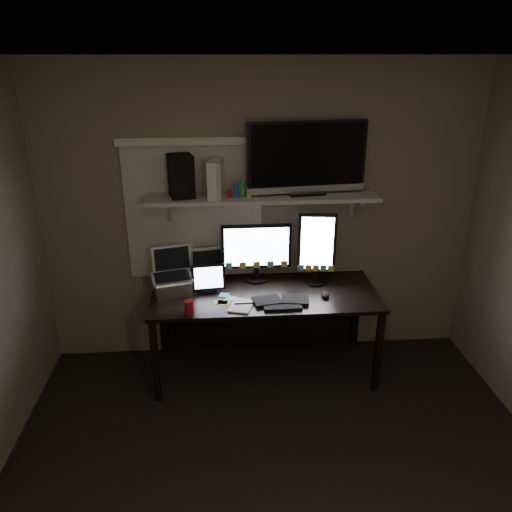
{
  "coord_description": "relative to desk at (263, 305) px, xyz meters",
  "views": [
    {
      "loc": [
        -0.34,
        -2.14,
        2.51
      ],
      "look_at": [
        -0.08,
        1.25,
        1.12
      ],
      "focal_mm": 35.0,
      "sensor_mm": 36.0,
      "label": 1
    }
  ],
  "objects": [
    {
      "name": "tablet",
      "position": [
        -0.44,
        -0.07,
        0.29
      ],
      "size": [
        0.28,
        0.14,
        0.23
      ],
      "primitive_type": "cube",
      "rotation": [
        0.0,
        0.0,
        0.11
      ],
      "color": "black",
      "rests_on": "desk"
    },
    {
      "name": "game_console",
      "position": [
        -0.36,
        0.06,
        1.07
      ],
      "size": [
        0.13,
        0.25,
        0.28
      ],
      "primitive_type": "cube",
      "rotation": [
        0.0,
        0.0,
        -0.27
      ],
      "color": "beige",
      "rests_on": "wall_shelf"
    },
    {
      "name": "bottles",
      "position": [
        -0.16,
        0.03,
        1.0
      ],
      "size": [
        0.22,
        0.09,
        0.14
      ],
      "primitive_type": null,
      "rotation": [
        0.0,
        0.0,
        0.2
      ],
      "color": "#A50F0C",
      "rests_on": "wall_shelf"
    },
    {
      "name": "monitor_landscape",
      "position": [
        -0.05,
        0.12,
        0.43
      ],
      "size": [
        0.58,
        0.07,
        0.51
      ],
      "primitive_type": "cube",
      "rotation": [
        0.0,
        0.0,
        0.01
      ],
      "color": "black",
      "rests_on": "desk"
    },
    {
      "name": "cup",
      "position": [
        -0.58,
        -0.42,
        0.23
      ],
      "size": [
        0.09,
        0.09,
        0.11
      ],
      "primitive_type": "cylinder",
      "rotation": [
        0.0,
        0.0,
        0.29
      ],
      "color": "maroon",
      "rests_on": "desk"
    },
    {
      "name": "ceiling",
      "position": [
        0.0,
        -1.55,
        1.95
      ],
      "size": [
        3.6,
        3.6,
        0.0
      ],
      "primitive_type": "plane",
      "rotation": [
        3.14,
        0.0,
        0.0
      ],
      "color": "silver",
      "rests_on": "back_wall"
    },
    {
      "name": "keyboard",
      "position": [
        0.11,
        -0.29,
        0.19
      ],
      "size": [
        0.44,
        0.18,
        0.03
      ],
      "primitive_type": "cube",
      "rotation": [
        0.0,
        0.0,
        0.02
      ],
      "color": "black",
      "rests_on": "desk"
    },
    {
      "name": "notepad",
      "position": [
        -0.2,
        -0.34,
        0.18
      ],
      "size": [
        0.22,
        0.26,
        0.01
      ],
      "primitive_type": "cube",
      "rotation": [
        0.0,
        0.0,
        -0.3
      ],
      "color": "beige",
      "rests_on": "desk"
    },
    {
      "name": "tv",
      "position": [
        0.34,
        0.09,
        1.21
      ],
      "size": [
        0.95,
        0.27,
        0.56
      ],
      "primitive_type": "cube",
      "rotation": [
        0.0,
        0.0,
        0.11
      ],
      "color": "black",
      "rests_on": "wall_shelf"
    },
    {
      "name": "wall_shelf",
      "position": [
        0.0,
        0.08,
        0.91
      ],
      "size": [
        1.8,
        0.35,
        0.03
      ],
      "primitive_type": "cube",
      "color": "#AEAFAA",
      "rests_on": "back_wall"
    },
    {
      "name": "laptop",
      "position": [
        -0.73,
        -0.08,
        0.35
      ],
      "size": [
        0.37,
        0.32,
        0.35
      ],
      "primitive_type": "cube",
      "rotation": [
        0.0,
        0.0,
        0.24
      ],
      "color": "silver",
      "rests_on": "desk"
    },
    {
      "name": "window_blinds",
      "position": [
        -0.55,
        0.24,
        0.75
      ],
      "size": [
        1.1,
        0.02,
        1.1
      ],
      "primitive_type": "cube",
      "color": "beige",
      "rests_on": "back_wall"
    },
    {
      "name": "sticky_notes",
      "position": [
        -0.3,
        -0.19,
        0.18
      ],
      "size": [
        0.37,
        0.3,
        0.0
      ],
      "primitive_type": null,
      "rotation": [
        0.0,
        0.0,
        0.19
      ],
      "color": "gold",
      "rests_on": "desk"
    },
    {
      "name": "floor",
      "position": [
        0.0,
        -1.55,
        -0.55
      ],
      "size": [
        3.6,
        3.6,
        0.0
      ],
      "primitive_type": "plane",
      "color": "black",
      "rests_on": "ground"
    },
    {
      "name": "desk",
      "position": [
        0.0,
        0.0,
        0.0
      ],
      "size": [
        1.8,
        0.75,
        0.73
      ],
      "color": "black",
      "rests_on": "floor"
    },
    {
      "name": "file_sorter",
      "position": [
        -0.46,
        0.16,
        0.32
      ],
      "size": [
        0.24,
        0.15,
        0.29
      ],
      "primitive_type": "cube",
      "rotation": [
        0.0,
        0.0,
        0.2
      ],
      "color": "black",
      "rests_on": "desk"
    },
    {
      "name": "back_wall",
      "position": [
        0.0,
        0.25,
        0.7
      ],
      "size": [
        3.6,
        0.0,
        3.6
      ],
      "primitive_type": "plane",
      "rotation": [
        1.57,
        0.0,
        0.0
      ],
      "color": "#716351",
      "rests_on": "floor"
    },
    {
      "name": "monitor_portrait",
      "position": [
        0.44,
        0.03,
        0.48
      ],
      "size": [
        0.31,
        0.1,
        0.61
      ],
      "primitive_type": "cube",
      "rotation": [
        0.0,
        0.0,
        -0.14
      ],
      "color": "black",
      "rests_on": "desk"
    },
    {
      "name": "speaker",
      "position": [
        -0.63,
        0.08,
        1.09
      ],
      "size": [
        0.22,
        0.25,
        0.32
      ],
      "primitive_type": "cube",
      "rotation": [
        0.0,
        0.0,
        0.23
      ],
      "color": "black",
      "rests_on": "wall_shelf"
    },
    {
      "name": "mouse",
      "position": [
        0.47,
        -0.24,
        0.19
      ],
      "size": [
        0.08,
        0.11,
        0.04
      ],
      "primitive_type": "ellipsoid",
      "rotation": [
        0.0,
        0.0,
        -0.12
      ],
      "color": "black",
      "rests_on": "desk"
    }
  ]
}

